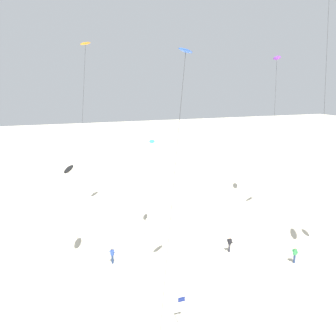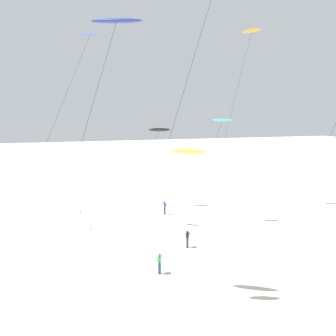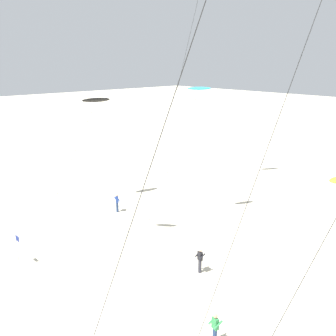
{
  "view_description": "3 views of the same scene",
  "coord_description": "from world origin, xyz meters",
  "px_view_note": "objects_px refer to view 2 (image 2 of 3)",
  "views": [
    {
      "loc": [
        -15.86,
        -20.43,
        17.03
      ],
      "look_at": [
        -5.0,
        9.3,
        9.04
      ],
      "focal_mm": 36.24,
      "sensor_mm": 36.0,
      "label": 1
    },
    {
      "loc": [
        33.49,
        -5.6,
        11.89
      ],
      "look_at": [
        -1.27,
        6.36,
        6.81
      ],
      "focal_mm": 44.2,
      "sensor_mm": 36.0,
      "label": 2
    },
    {
      "loc": [
        15.42,
        -8.49,
        13.14
      ],
      "look_at": [
        -3.56,
        8.81,
        5.71
      ],
      "focal_mm": 40.17,
      "sensor_mm": 36.0,
      "label": 3
    }
  ],
  "objects_px": {
    "kite_navy": "(116,23)",
    "kite_black": "(159,130)",
    "marker_flag": "(80,215)",
    "kite_flyer_middle": "(187,238)",
    "kite_flyer_nearest": "(165,207)",
    "kite_blue": "(87,42)",
    "kite_orange": "(251,33)",
    "kite_flyer_furthest": "(159,262)",
    "kite_yellow": "(188,153)",
    "kite_cyan": "(222,122)"
  },
  "relations": [
    {
      "from": "kite_navy",
      "to": "kite_black",
      "type": "xyz_separation_m",
      "value": [
        -23.24,
        10.09,
        -7.31
      ]
    },
    {
      "from": "marker_flag",
      "to": "kite_black",
      "type": "bearing_deg",
      "value": 121.47
    },
    {
      "from": "kite_flyer_middle",
      "to": "kite_flyer_nearest",
      "type": "bearing_deg",
      "value": 171.03
    },
    {
      "from": "kite_navy",
      "to": "marker_flag",
      "type": "relative_size",
      "value": 8.22
    },
    {
      "from": "kite_black",
      "to": "kite_blue",
      "type": "bearing_deg",
      "value": -53.34
    },
    {
      "from": "kite_black",
      "to": "kite_flyer_middle",
      "type": "height_order",
      "value": "kite_black"
    },
    {
      "from": "kite_black",
      "to": "kite_flyer_nearest",
      "type": "distance_m",
      "value": 9.37
    },
    {
      "from": "kite_blue",
      "to": "kite_navy",
      "type": "bearing_deg",
      "value": -2.35
    },
    {
      "from": "kite_orange",
      "to": "kite_blue",
      "type": "xyz_separation_m",
      "value": [
        3.69,
        -19.72,
        -2.55
      ]
    },
    {
      "from": "kite_flyer_furthest",
      "to": "marker_flag",
      "type": "bearing_deg",
      "value": -163.57
    },
    {
      "from": "kite_blue",
      "to": "kite_orange",
      "type": "bearing_deg",
      "value": 100.59
    },
    {
      "from": "kite_yellow",
      "to": "kite_flyer_middle",
      "type": "xyz_separation_m",
      "value": [
        -10.06,
        4.02,
        -8.58
      ]
    },
    {
      "from": "kite_blue",
      "to": "kite_cyan",
      "type": "bearing_deg",
      "value": 81.84
    },
    {
      "from": "kite_orange",
      "to": "marker_flag",
      "type": "distance_m",
      "value": 28.6
    },
    {
      "from": "kite_yellow",
      "to": "kite_flyer_nearest",
      "type": "bearing_deg",
      "value": 164.94
    },
    {
      "from": "kite_blue",
      "to": "marker_flag",
      "type": "distance_m",
      "value": 16.92
    },
    {
      "from": "kite_navy",
      "to": "kite_black",
      "type": "relative_size",
      "value": 1.73
    },
    {
      "from": "kite_orange",
      "to": "kite_flyer_middle",
      "type": "bearing_deg",
      "value": -46.69
    },
    {
      "from": "kite_cyan",
      "to": "kite_flyer_nearest",
      "type": "xyz_separation_m",
      "value": [
        -5.5,
        -4.39,
        -9.9
      ]
    },
    {
      "from": "kite_black",
      "to": "kite_flyer_nearest",
      "type": "height_order",
      "value": "kite_black"
    },
    {
      "from": "marker_flag",
      "to": "kite_navy",
      "type": "bearing_deg",
      "value": 1.26
    },
    {
      "from": "kite_yellow",
      "to": "kite_orange",
      "type": "xyz_separation_m",
      "value": [
        -21.96,
        16.65,
        11.45
      ]
    },
    {
      "from": "kite_cyan",
      "to": "kite_flyer_nearest",
      "type": "relative_size",
      "value": 6.66
    },
    {
      "from": "kite_black",
      "to": "kite_orange",
      "type": "bearing_deg",
      "value": 72.12
    },
    {
      "from": "kite_black",
      "to": "kite_flyer_middle",
      "type": "bearing_deg",
      "value": -8.69
    },
    {
      "from": "kite_blue",
      "to": "kite_flyer_furthest",
      "type": "xyz_separation_m",
      "value": [
        13.02,
        2.98,
        -17.48
      ]
    },
    {
      "from": "kite_black",
      "to": "kite_flyer_furthest",
      "type": "distance_m",
      "value": 22.77
    },
    {
      "from": "kite_flyer_nearest",
      "to": "kite_flyer_furthest",
      "type": "height_order",
      "value": "same"
    },
    {
      "from": "kite_yellow",
      "to": "marker_flag",
      "type": "bearing_deg",
      "value": -167.71
    },
    {
      "from": "kite_navy",
      "to": "kite_flyer_middle",
      "type": "bearing_deg",
      "value": 135.92
    },
    {
      "from": "kite_navy",
      "to": "kite_flyer_nearest",
      "type": "distance_m",
      "value": 27.24
    },
    {
      "from": "kite_orange",
      "to": "kite_flyer_middle",
      "type": "distance_m",
      "value": 26.5
    },
    {
      "from": "kite_yellow",
      "to": "kite_blue",
      "type": "height_order",
      "value": "kite_blue"
    },
    {
      "from": "kite_yellow",
      "to": "kite_navy",
      "type": "distance_m",
      "value": 8.58
    },
    {
      "from": "kite_black",
      "to": "kite_blue",
      "type": "distance_m",
      "value": 14.66
    },
    {
      "from": "kite_yellow",
      "to": "marker_flag",
      "type": "distance_m",
      "value": 20.91
    },
    {
      "from": "kite_cyan",
      "to": "kite_flyer_middle",
      "type": "height_order",
      "value": "kite_cyan"
    },
    {
      "from": "kite_cyan",
      "to": "marker_flag",
      "type": "distance_m",
      "value": 17.32
    },
    {
      "from": "kite_cyan",
      "to": "kite_flyer_nearest",
      "type": "height_order",
      "value": "kite_cyan"
    },
    {
      "from": "kite_flyer_middle",
      "to": "kite_flyer_furthest",
      "type": "height_order",
      "value": "same"
    },
    {
      "from": "kite_black",
      "to": "kite_blue",
      "type": "xyz_separation_m",
      "value": [
        7.01,
        -9.42,
        8.77
      ]
    },
    {
      "from": "kite_navy",
      "to": "kite_orange",
      "type": "relative_size",
      "value": 0.8
    },
    {
      "from": "kite_navy",
      "to": "kite_flyer_furthest",
      "type": "bearing_deg",
      "value": 131.32
    },
    {
      "from": "kite_cyan",
      "to": "kite_navy",
      "type": "bearing_deg",
      "value": -44.39
    },
    {
      "from": "kite_yellow",
      "to": "kite_blue",
      "type": "bearing_deg",
      "value": -170.45
    },
    {
      "from": "kite_navy",
      "to": "kite_cyan",
      "type": "xyz_separation_m",
      "value": [
        -14.32,
        14.02,
        -6.12
      ]
    },
    {
      "from": "kite_navy",
      "to": "kite_blue",
      "type": "relative_size",
      "value": 0.9
    },
    {
      "from": "kite_black",
      "to": "marker_flag",
      "type": "xyz_separation_m",
      "value": [
        6.4,
        -10.46,
        -8.11
      ]
    },
    {
      "from": "marker_flag",
      "to": "kite_flyer_nearest",
      "type": "bearing_deg",
      "value": 106.57
    },
    {
      "from": "kite_flyer_furthest",
      "to": "kite_flyer_nearest",
      "type": "bearing_deg",
      "value": 160.21
    }
  ]
}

